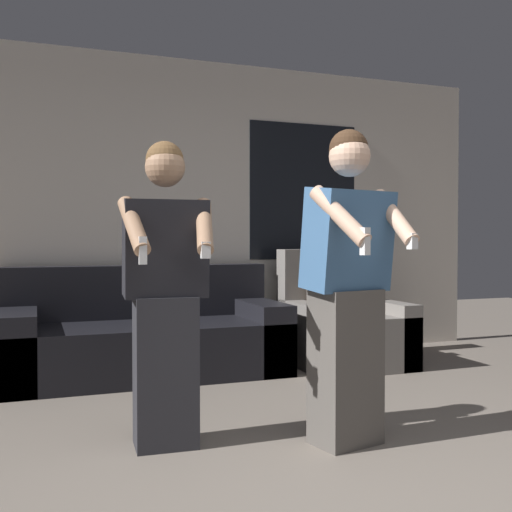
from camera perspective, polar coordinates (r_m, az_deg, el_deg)
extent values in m
cube|color=silver|center=(5.47, -5.96, 4.34)|extent=(5.79, 0.06, 2.70)
cube|color=black|center=(5.81, 4.55, 6.15)|extent=(1.10, 0.01, 1.30)
cube|color=black|center=(4.89, -10.35, -8.73)|extent=(2.20, 0.94, 0.42)
cube|color=black|center=(5.19, -11.05, -3.33)|extent=(2.20, 0.22, 0.44)
cube|color=black|center=(4.81, -21.78, -8.13)|extent=(0.28, 0.94, 0.56)
cube|color=black|center=(5.13, 0.35, -7.44)|extent=(0.28, 0.94, 0.56)
cube|color=slate|center=(5.28, 8.55, -7.83)|extent=(0.91, 0.94, 0.45)
cube|color=slate|center=(5.54, 6.74, -2.18)|extent=(0.91, 0.20, 0.55)
cube|color=slate|center=(5.10, 4.91, -7.57)|extent=(0.18, 0.94, 0.55)
cube|color=slate|center=(5.45, 11.96, -7.01)|extent=(0.18, 0.94, 0.55)
cube|color=#A87F56|center=(5.29, 8.20, -3.26)|extent=(0.36, 0.14, 0.36)
cube|color=#28282D|center=(3.22, -8.62, -10.78)|extent=(0.33, 0.26, 0.79)
cube|color=black|center=(3.14, -8.64, 0.77)|extent=(0.44, 0.28, 0.52)
sphere|color=#A37A5B|center=(3.15, -8.66, 8.38)|extent=(0.21, 0.21, 0.21)
sphere|color=brown|center=(3.17, -8.70, 9.01)|extent=(0.20, 0.20, 0.20)
cylinder|color=#A37A5B|center=(2.97, -11.57, 2.88)|extent=(0.12, 0.36, 0.30)
cube|color=white|center=(2.82, -10.73, 0.52)|extent=(0.04, 0.04, 0.13)
cylinder|color=#A37A5B|center=(3.02, -4.95, 2.88)|extent=(0.16, 0.36, 0.30)
cube|color=white|center=(2.87, -4.83, 0.56)|extent=(0.05, 0.04, 0.08)
cube|color=#56514C|center=(3.25, 8.53, -10.37)|extent=(0.38, 0.31, 0.82)
cube|color=#3D6693|center=(3.17, 8.77, 1.55)|extent=(0.50, 0.36, 0.54)
sphere|color=#DBAD8E|center=(3.19, 8.91, 9.38)|extent=(0.22, 0.22, 0.22)
sphere|color=#3D2819|center=(3.21, 8.82, 10.03)|extent=(0.21, 0.21, 0.21)
cylinder|color=#DBAD8E|center=(2.94, 7.97, 3.84)|extent=(0.21, 0.36, 0.31)
cube|color=white|center=(2.84, 10.35, 1.39)|extent=(0.04, 0.04, 0.13)
cylinder|color=#DBAD8E|center=(3.19, 13.06, 3.63)|extent=(0.09, 0.36, 0.31)
cube|color=white|center=(3.06, 14.67, 1.37)|extent=(0.05, 0.04, 0.08)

